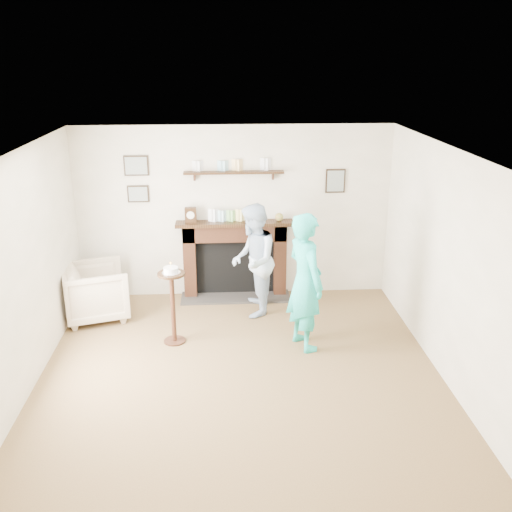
# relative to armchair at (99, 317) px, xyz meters

# --- Properties ---
(ground) EXTENTS (5.00, 5.00, 0.00)m
(ground) POSITION_rel_armchair_xyz_m (1.90, -1.76, 0.00)
(ground) COLOR brown
(ground) RESTS_ON ground
(room_shell) EXTENTS (4.54, 5.02, 2.52)m
(room_shell) POSITION_rel_armchair_xyz_m (1.90, -1.07, 1.62)
(room_shell) COLOR beige
(room_shell) RESTS_ON ground
(armchair) EXTENTS (1.02, 1.00, 0.75)m
(armchair) POSITION_rel_armchair_xyz_m (0.00, 0.00, 0.00)
(armchair) COLOR tan
(armchair) RESTS_ON ground
(man) EXTENTS (0.64, 0.80, 1.55)m
(man) POSITION_rel_armchair_xyz_m (2.13, 0.01, 0.00)
(man) COLOR silver
(man) RESTS_ON ground
(woman) EXTENTS (0.61, 0.73, 1.70)m
(woman) POSITION_rel_armchair_xyz_m (2.70, -0.97, 0.00)
(woman) COLOR teal
(woman) RESTS_ON ground
(pedestal_table) EXTENTS (0.33, 0.33, 1.06)m
(pedestal_table) POSITION_rel_armchair_xyz_m (1.10, -0.77, 0.65)
(pedestal_table) COLOR black
(pedestal_table) RESTS_ON ground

